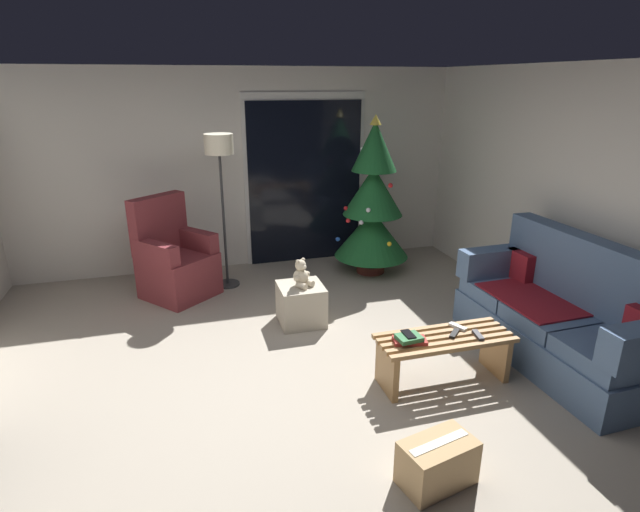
% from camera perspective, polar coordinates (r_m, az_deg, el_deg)
% --- Properties ---
extents(ground_plane, '(7.00, 7.00, 0.00)m').
position_cam_1_polar(ground_plane, '(4.17, -2.75, -14.73)').
color(ground_plane, '#9E9384').
extents(wall_back, '(5.72, 0.12, 2.50)m').
position_cam_1_polar(wall_back, '(6.57, -9.14, 9.58)').
color(wall_back, silver).
rests_on(wall_back, ground).
extents(wall_right, '(0.12, 6.00, 2.50)m').
position_cam_1_polar(wall_right, '(5.06, 30.42, 4.27)').
color(wall_right, silver).
rests_on(wall_right, ground).
extents(patio_door_frame, '(1.60, 0.02, 2.20)m').
position_cam_1_polar(patio_door_frame, '(6.68, -1.72, 8.66)').
color(patio_door_frame, silver).
rests_on(patio_door_frame, ground).
extents(patio_door_glass, '(1.50, 0.02, 2.10)m').
position_cam_1_polar(patio_door_glass, '(6.67, -1.67, 8.21)').
color(patio_door_glass, black).
rests_on(patio_door_glass, ground).
extents(couch, '(0.84, 1.96, 1.08)m').
position_cam_1_polar(couch, '(4.84, 25.68, -6.31)').
color(couch, slate).
rests_on(couch, ground).
extents(coffee_table, '(1.10, 0.40, 0.41)m').
position_cam_1_polar(coffee_table, '(4.23, 13.87, -10.46)').
color(coffee_table, '#9E7547').
rests_on(coffee_table, ground).
extents(remote_graphite, '(0.07, 0.16, 0.02)m').
position_cam_1_polar(remote_graphite, '(4.23, 17.50, -8.54)').
color(remote_graphite, '#333338').
rests_on(remote_graphite, coffee_table).
extents(remote_black, '(0.14, 0.14, 0.02)m').
position_cam_1_polar(remote_black, '(4.20, 15.01, -8.49)').
color(remote_black, black).
rests_on(remote_black, coffee_table).
extents(remote_white, '(0.11, 0.16, 0.02)m').
position_cam_1_polar(remote_white, '(4.31, 15.37, -7.74)').
color(remote_white, silver).
rests_on(remote_white, coffee_table).
extents(book_stack, '(0.28, 0.19, 0.06)m').
position_cam_1_polar(book_stack, '(4.00, 10.12, -9.28)').
color(book_stack, '#A32D28').
rests_on(book_stack, coffee_table).
extents(cell_phone, '(0.07, 0.14, 0.01)m').
position_cam_1_polar(cell_phone, '(3.99, 10.01, -8.72)').
color(cell_phone, black).
rests_on(cell_phone, book_stack).
extents(christmas_tree, '(0.93, 0.93, 1.96)m').
position_cam_1_polar(christmas_tree, '(6.26, 5.99, 5.68)').
color(christmas_tree, '#4C1E19').
rests_on(christmas_tree, ground).
extents(armchair, '(0.96, 0.97, 1.13)m').
position_cam_1_polar(armchair, '(5.90, -16.16, -0.60)').
color(armchair, maroon).
rests_on(armchair, ground).
extents(floor_lamp, '(0.32, 0.32, 1.78)m').
position_cam_1_polar(floor_lamp, '(5.77, -11.31, 10.70)').
color(floor_lamp, '#2D2D30').
rests_on(floor_lamp, ground).
extents(ottoman, '(0.44, 0.44, 0.40)m').
position_cam_1_polar(ottoman, '(5.09, -2.16, -5.48)').
color(ottoman, '#B2A893').
rests_on(ottoman, ground).
extents(teddy_bear_cream, '(0.21, 0.22, 0.29)m').
position_cam_1_polar(teddy_bear_cream, '(4.95, -2.12, -2.12)').
color(teddy_bear_cream, beige).
rests_on(teddy_bear_cream, ottoman).
extents(cardboard_box_taped_mid_floor, '(0.50, 0.36, 0.30)m').
position_cam_1_polar(cardboard_box_taped_mid_floor, '(3.37, 13.17, -21.85)').
color(cardboard_box_taped_mid_floor, tan).
rests_on(cardboard_box_taped_mid_floor, ground).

